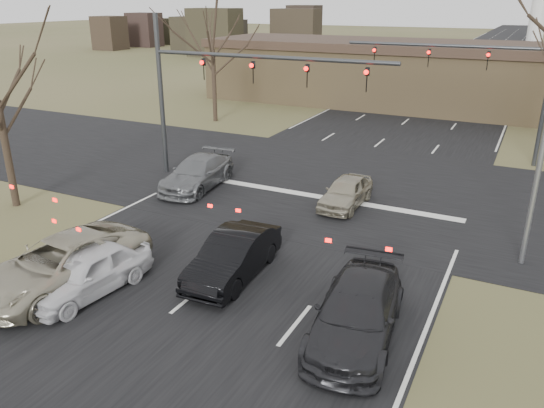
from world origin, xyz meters
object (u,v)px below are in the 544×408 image
at_px(car_silver_suv, 62,264).
at_px(car_grey_ahead, 197,173).
at_px(car_charcoal_sedan, 357,312).
at_px(mast_arm_near, 215,79).
at_px(mast_arm_far, 493,70).
at_px(car_silver_ahead, 346,192).
at_px(car_black_hatch, 233,256).
at_px(building, 452,76).
at_px(car_white_sedan, 88,272).

relative_size(car_silver_suv, car_grey_ahead, 1.14).
xyz_separation_m(car_charcoal_sedan, car_grey_ahead, (-10.77, 8.36, -0.01)).
xyz_separation_m(mast_arm_near, car_grey_ahead, (-0.37, -1.34, -4.34)).
xyz_separation_m(mast_arm_far, car_grey_ahead, (-11.78, -11.34, -4.28)).
bearing_deg(car_grey_ahead, car_silver_suv, -86.47).
bearing_deg(car_silver_ahead, mast_arm_near, 176.86).
bearing_deg(car_charcoal_sedan, car_grey_ahead, 135.51).
bearing_deg(car_grey_ahead, car_black_hatch, -54.30).
bearing_deg(mast_arm_far, mast_arm_near, -138.78).
bearing_deg(car_grey_ahead, mast_arm_far, 38.30).
bearing_deg(car_charcoal_sedan, car_silver_ahead, 104.10).
height_order(building, car_silver_suv, building).
bearing_deg(mast_arm_far, car_charcoal_sedan, -92.93).
xyz_separation_m(car_silver_suv, car_white_sedan, (1.00, 0.08, -0.08)).
relative_size(mast_arm_near, car_silver_suv, 2.10).
bearing_deg(car_silver_suv, mast_arm_far, 70.97).
relative_size(mast_arm_far, car_silver_ahead, 2.88).
xyz_separation_m(car_silver_suv, car_grey_ahead, (-1.60, 9.93, -0.07)).
relative_size(car_silver_suv, car_white_sedan, 1.35).
distance_m(mast_arm_far, car_grey_ahead, 16.90).
relative_size(mast_arm_far, car_charcoal_sedan, 2.16).
relative_size(car_black_hatch, car_grey_ahead, 0.89).
bearing_deg(car_white_sedan, car_black_hatch, 46.77).
xyz_separation_m(mast_arm_far, car_charcoal_sedan, (-1.01, -19.70, -4.27)).
height_order(car_charcoal_sedan, car_silver_ahead, car_charcoal_sedan).
distance_m(car_grey_ahead, car_silver_ahead, 7.33).
xyz_separation_m(mast_arm_near, car_silver_ahead, (6.91, -0.50, -4.41)).
relative_size(mast_arm_near, car_silver_ahead, 3.14).
relative_size(mast_arm_far, car_grey_ahead, 2.19).
distance_m(building, car_grey_ahead, 27.48).
xyz_separation_m(mast_arm_far, car_white_sedan, (-9.18, -21.19, -4.29)).
bearing_deg(building, car_charcoal_sedan, -84.77).
height_order(mast_arm_near, car_black_hatch, mast_arm_near).
relative_size(car_charcoal_sedan, car_grey_ahead, 1.02).
distance_m(mast_arm_near, car_black_hatch, 10.96).
relative_size(mast_arm_near, car_grey_ahead, 2.39).
height_order(car_white_sedan, car_charcoal_sedan, car_charcoal_sedan).
distance_m(car_charcoal_sedan, car_silver_ahead, 9.84).
relative_size(car_grey_ahead, car_silver_ahead, 1.31).
bearing_deg(car_charcoal_sedan, mast_arm_near, 130.33).
distance_m(mast_arm_near, car_white_sedan, 12.21).
height_order(mast_arm_near, car_white_sedan, mast_arm_near).
bearing_deg(car_black_hatch, mast_arm_far, 69.60).
distance_m(car_charcoal_sedan, car_grey_ahead, 13.63).
distance_m(building, mast_arm_near, 26.14).
relative_size(mast_arm_near, mast_arm_far, 1.09).
xyz_separation_m(mast_arm_far, car_black_hatch, (-5.68, -18.28, -4.27)).
height_order(mast_arm_near, car_silver_ahead, mast_arm_near).
distance_m(car_silver_suv, car_grey_ahead, 10.06).
relative_size(building, car_charcoal_sedan, 8.23).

